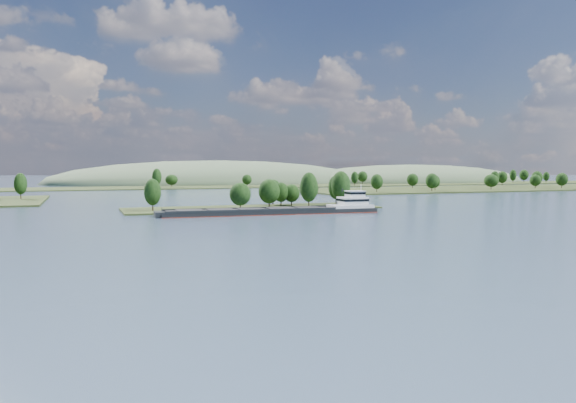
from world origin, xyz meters
name	(u,v)px	position (x,y,z in m)	size (l,w,h in m)	color
ground	(311,223)	(0.00, 120.00, 0.00)	(1800.00, 1800.00, 0.00)	#394E63
tree_island	(273,197)	(8.38, 178.91, 4.40)	(100.00, 30.81, 15.56)	#243015
right_bank	(505,187)	(230.28, 299.52, 0.96)	(320.00, 90.00, 13.56)	#243015
back_shoreline	(179,187)	(7.09, 399.75, 0.61)	(900.00, 60.00, 15.56)	#243015
hill_east	(412,182)	(260.00, 470.00, 0.00)	(260.00, 140.00, 36.00)	#465B3E
hill_west	(217,183)	(60.00, 500.00, 0.00)	(320.00, 160.00, 44.00)	#465B3E
cargo_barge	(285,210)	(4.51, 154.39, 1.35)	(79.86, 13.43, 10.75)	black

